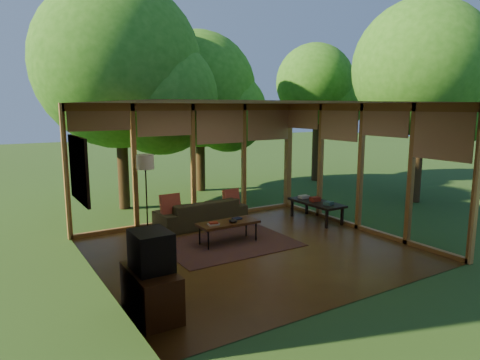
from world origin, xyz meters
TOP-DOWN VIEW (x-y plane):
  - floor at (0.00, 0.00)m, footprint 5.50×5.50m
  - ceiling at (0.00, 0.00)m, footprint 5.50×5.50m
  - wall_left at (-2.75, 0.00)m, footprint 0.04×5.00m
  - wall_front at (0.00, -2.50)m, footprint 5.50×0.04m
  - window_wall_back at (0.00, 2.50)m, footprint 5.50×0.12m
  - window_wall_right at (2.75, 0.00)m, footprint 0.12×5.00m
  - exterior_lawn at (8.00, 8.00)m, footprint 40.00×40.00m
  - tree_nw at (-1.02, 4.59)m, footprint 4.15×4.15m
  - tree_ne at (1.78, 5.77)m, footprint 3.54×3.54m
  - tree_se at (6.03, 1.06)m, footprint 3.60×3.60m
  - tree_far at (5.98, 5.20)m, footprint 2.69×2.69m
  - rug at (-0.20, 0.55)m, footprint 2.50×1.77m
  - sofa at (-0.06, 2.00)m, footprint 2.05×0.87m
  - pillow_left at (-0.81, 1.95)m, footprint 0.42×0.23m
  - pillow_right at (0.69, 1.95)m, footprint 0.37×0.20m
  - ct_book_lower at (-0.52, 0.56)m, footprint 0.22×0.17m
  - ct_book_upper at (-0.52, 0.56)m, footprint 0.18×0.15m
  - ct_book_side at (0.08, 0.69)m, footprint 0.18×0.14m
  - ct_bowl at (-0.12, 0.51)m, footprint 0.16×0.16m
  - media_cabinet at (-2.47, -1.38)m, footprint 0.50×1.00m
  - television at (-2.45, -1.38)m, footprint 0.45×0.55m
  - console_book_a at (2.40, 0.56)m, footprint 0.24×0.20m
  - console_book_b at (2.40, 1.01)m, footprint 0.23×0.17m
  - console_book_c at (2.40, 1.41)m, footprint 0.24×0.18m
  - floor_lamp at (-1.25, 2.16)m, footprint 0.36×0.36m
  - coffee_table at (-0.17, 0.61)m, footprint 1.20×0.50m
  - side_console at (2.40, 0.96)m, footprint 0.60×1.40m
  - wall_painting at (-2.71, 1.40)m, footprint 0.06×1.35m

SIDE VIEW (x-z plane):
  - exterior_lawn at x=8.00m, z-range -0.01..-0.01m
  - floor at x=0.00m, z-range 0.00..0.00m
  - rug at x=-0.20m, z-range 0.00..0.01m
  - sofa at x=-0.06m, z-range 0.00..0.59m
  - media_cabinet at x=-2.47m, z-range 0.00..0.60m
  - coffee_table at x=-0.17m, z-range 0.18..0.60m
  - side_console at x=2.40m, z-range 0.18..0.64m
  - ct_book_side at x=0.08m, z-range 0.42..0.45m
  - ct_book_lower at x=-0.52m, z-range 0.42..0.46m
  - ct_bowl at x=-0.12m, z-range 0.42..0.50m
  - ct_book_upper at x=-0.52m, z-range 0.45..0.48m
  - console_book_c at x=2.40m, z-range 0.45..0.52m
  - console_book_a at x=2.40m, z-range 0.45..0.53m
  - console_book_b at x=2.40m, z-range 0.45..0.55m
  - pillow_right at x=0.69m, z-range 0.37..0.76m
  - pillow_left at x=-0.81m, z-range 0.37..0.81m
  - television at x=-2.45m, z-range 0.60..1.10m
  - wall_left at x=-2.75m, z-range 0.00..2.70m
  - wall_front at x=0.00m, z-range 0.00..2.70m
  - window_wall_back at x=0.00m, z-range 0.00..2.70m
  - window_wall_right at x=2.75m, z-range 0.00..2.70m
  - floor_lamp at x=-1.25m, z-range 0.58..2.23m
  - wall_painting at x=-2.71m, z-range 0.98..2.12m
  - ceiling at x=0.00m, z-range 2.70..2.70m
  - tree_ne at x=1.78m, z-range 0.68..5.60m
  - tree_far at x=5.98m, z-range 1.02..5.81m
  - tree_se at x=6.03m, z-range 0.91..6.34m
  - tree_nw at x=-1.02m, z-range 0.78..6.51m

